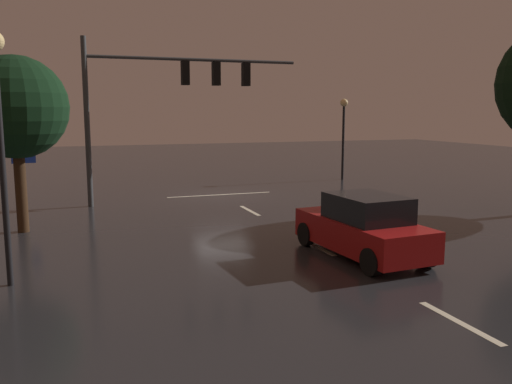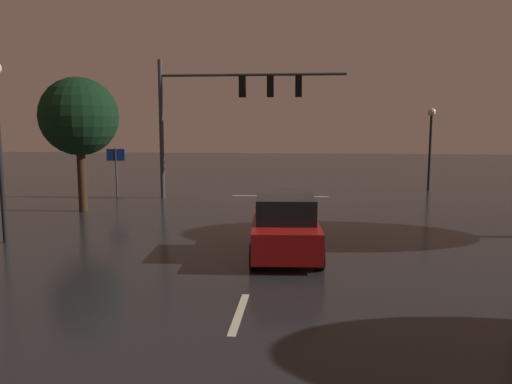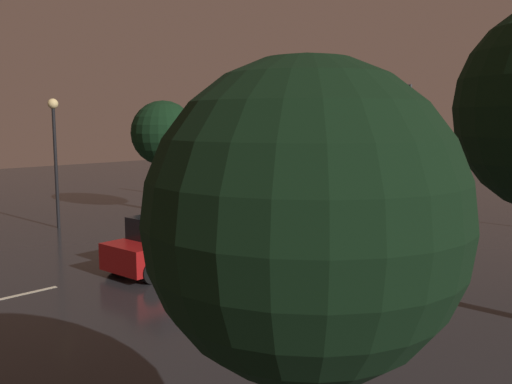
{
  "view_description": "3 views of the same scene",
  "coord_description": "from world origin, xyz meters",
  "px_view_note": "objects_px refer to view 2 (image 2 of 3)",
  "views": [
    {
      "loc": [
        6.76,
        23.64,
        3.9
      ],
      "look_at": [
        0.37,
        5.77,
        1.02
      ],
      "focal_mm": 37.44,
      "sensor_mm": 36.0,
      "label": 1
    },
    {
      "loc": [
        -1.24,
        25.32,
        3.67
      ],
      "look_at": [
        0.67,
        5.79,
        1.03
      ],
      "focal_mm": 35.02,
      "sensor_mm": 36.0,
      "label": 2
    },
    {
      "loc": [
        -14.46,
        21.73,
        4.66
      ],
      "look_at": [
        0.88,
        5.88,
        1.77
      ],
      "focal_mm": 38.4,
      "sensor_mm": 36.0,
      "label": 3
    }
  ],
  "objects_px": {
    "car_approaching": "(285,227)",
    "route_sign": "(116,162)",
    "traffic_signal_assembly": "(227,100)",
    "street_lamp_left_kerb": "(431,132)",
    "tree_right_far": "(79,117)"
  },
  "relations": [
    {
      "from": "car_approaching",
      "to": "route_sign",
      "type": "distance_m",
      "value": 14.0
    },
    {
      "from": "car_approaching",
      "to": "route_sign",
      "type": "xyz_separation_m",
      "value": [
        9.05,
        -10.63,
        1.02
      ]
    },
    {
      "from": "traffic_signal_assembly",
      "to": "car_approaching",
      "type": "xyz_separation_m",
      "value": [
        -3.28,
        10.5,
        -4.07
      ]
    },
    {
      "from": "car_approaching",
      "to": "tree_right_far",
      "type": "distance_m",
      "value": 11.36
    },
    {
      "from": "street_lamp_left_kerb",
      "to": "route_sign",
      "type": "xyz_separation_m",
      "value": [
        16.56,
        4.16,
        -1.45
      ]
    },
    {
      "from": "route_sign",
      "to": "tree_right_far",
      "type": "relative_size",
      "value": 0.44
    },
    {
      "from": "traffic_signal_assembly",
      "to": "street_lamp_left_kerb",
      "type": "height_order",
      "value": "traffic_signal_assembly"
    },
    {
      "from": "car_approaching",
      "to": "tree_right_far",
      "type": "height_order",
      "value": "tree_right_far"
    },
    {
      "from": "tree_right_far",
      "to": "car_approaching",
      "type": "bearing_deg",
      "value": 144.62
    },
    {
      "from": "traffic_signal_assembly",
      "to": "car_approaching",
      "type": "bearing_deg",
      "value": 107.33
    },
    {
      "from": "route_sign",
      "to": "street_lamp_left_kerb",
      "type": "bearing_deg",
      "value": -165.89
    },
    {
      "from": "traffic_signal_assembly",
      "to": "street_lamp_left_kerb",
      "type": "bearing_deg",
      "value": -158.31
    },
    {
      "from": "tree_right_far",
      "to": "route_sign",
      "type": "bearing_deg",
      "value": -87.84
    },
    {
      "from": "traffic_signal_assembly",
      "to": "car_approaching",
      "type": "height_order",
      "value": "traffic_signal_assembly"
    },
    {
      "from": "route_sign",
      "to": "car_approaching",
      "type": "bearing_deg",
      "value": 130.42
    }
  ]
}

